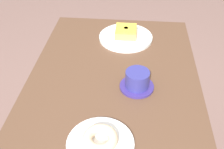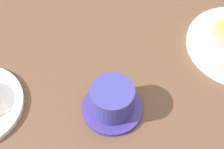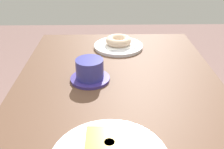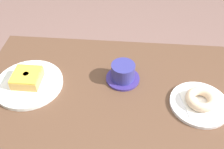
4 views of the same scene
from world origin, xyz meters
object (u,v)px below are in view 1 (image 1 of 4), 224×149
(plate_sugar_ring, at_px, (100,144))
(coffee_cup, at_px, (137,80))
(plate_glazed_square, at_px, (126,37))
(donut_sugar_ring, at_px, (100,139))
(donut_glazed_square, at_px, (126,32))

(plate_sugar_ring, distance_m, coffee_cup, 0.28)
(coffee_cup, bearing_deg, plate_sugar_ring, 159.17)
(plate_glazed_square, relative_size, donut_sugar_ring, 2.38)
(plate_glazed_square, xyz_separation_m, plate_sugar_ring, (-0.58, 0.04, -0.00))
(donut_glazed_square, bearing_deg, plate_sugar_ring, 175.93)
(donut_sugar_ring, distance_m, coffee_cup, 0.27)
(plate_glazed_square, distance_m, donut_glazed_square, 0.03)
(donut_glazed_square, bearing_deg, plate_glazed_square, -90.00)
(plate_glazed_square, bearing_deg, coffee_cup, -170.33)
(donut_glazed_square, relative_size, coffee_cup, 0.77)
(plate_glazed_square, relative_size, plate_sugar_ring, 1.24)
(donut_glazed_square, distance_m, coffee_cup, 0.33)
(donut_sugar_ring, bearing_deg, donut_glazed_square, -4.07)
(coffee_cup, bearing_deg, plate_glazed_square, 9.67)
(donut_glazed_square, bearing_deg, donut_sugar_ring, 175.93)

